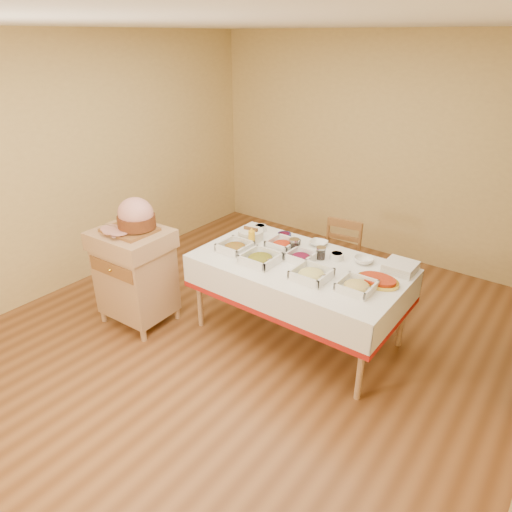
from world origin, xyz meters
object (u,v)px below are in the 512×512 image
at_px(bread_basket, 251,234).
at_px(plate_stack, 400,267).
at_px(mustard_bottle, 252,238).
at_px(preserve_jar_left, 294,246).
at_px(brass_platter, 378,280).
at_px(butcher_cart, 135,271).
at_px(dining_chair, 337,263).
at_px(ham_on_board, 135,217).
at_px(dining_table, 299,279).
at_px(preserve_jar_right, 321,254).

xyz_separation_m(bread_basket, plate_stack, (1.40, 0.22, -0.01)).
bearing_deg(mustard_bottle, preserve_jar_left, 20.78).
height_order(preserve_jar_left, brass_platter, preserve_jar_left).
relative_size(butcher_cart, dining_chair, 1.08).
relative_size(dining_chair, plate_stack, 3.51).
distance_m(ham_on_board, bread_basket, 1.09).
xyz_separation_m(butcher_cart, plate_stack, (2.11, 1.07, 0.26)).
xyz_separation_m(dining_chair, brass_platter, (0.69, -0.68, 0.33)).
xyz_separation_m(dining_table, bread_basket, (-0.64, 0.15, 0.21)).
bearing_deg(preserve_jar_left, bread_basket, -179.05).
bearing_deg(butcher_cart, dining_chair, 46.85).
relative_size(butcher_cart, brass_platter, 2.76).
distance_m(dining_chair, brass_platter, 1.02).
relative_size(dining_table, mustard_bottle, 9.56).
xyz_separation_m(dining_table, brass_platter, (0.69, 0.06, 0.18)).
bearing_deg(brass_platter, dining_chair, 135.29).
bearing_deg(dining_chair, preserve_jar_right, -79.29).
height_order(dining_table, ham_on_board, ham_on_board).
xyz_separation_m(dining_table, mustard_bottle, (-0.53, 0.01, 0.25)).
bearing_deg(mustard_bottle, dining_chair, 54.05).
xyz_separation_m(preserve_jar_right, brass_platter, (0.58, -0.11, -0.03)).
distance_m(dining_chair, preserve_jar_right, 0.69).
distance_m(dining_chair, preserve_jar_left, 0.71).
distance_m(preserve_jar_right, brass_platter, 0.59).
bearing_deg(bread_basket, dining_chair, 42.90).
xyz_separation_m(butcher_cart, preserve_jar_right, (1.47, 0.88, 0.27)).
bearing_deg(ham_on_board, brass_platter, 20.13).
bearing_deg(plate_stack, dining_table, -154.05).
bearing_deg(preserve_jar_left, mustard_bottle, -159.22).
relative_size(ham_on_board, mustard_bottle, 2.48).
distance_m(ham_on_board, plate_stack, 2.33).
height_order(preserve_jar_right, bread_basket, preserve_jar_right).
relative_size(ham_on_board, brass_platter, 1.38).
bearing_deg(preserve_jar_right, ham_on_board, -149.44).
relative_size(butcher_cart, ham_on_board, 2.00).
bearing_deg(plate_stack, preserve_jar_left, -166.88).
height_order(butcher_cart, brass_platter, butcher_cart).
bearing_deg(butcher_cart, ham_on_board, 38.03).
xyz_separation_m(mustard_bottle, plate_stack, (1.29, 0.35, -0.05)).
relative_size(preserve_jar_left, plate_stack, 0.49).
bearing_deg(preserve_jar_right, preserve_jar_left, -176.49).
bearing_deg(dining_chair, bread_basket, -137.10).
bearing_deg(mustard_bottle, butcher_cart, -139.09).
bearing_deg(dining_chair, plate_stack, -26.66).
xyz_separation_m(butcher_cart, brass_platter, (2.05, 0.77, 0.25)).
bearing_deg(dining_table, butcher_cart, -152.59).
bearing_deg(dining_table, plate_stack, 25.95).
distance_m(butcher_cart, brass_platter, 2.20).
distance_m(dining_table, mustard_bottle, 0.59).
bearing_deg(plate_stack, mustard_bottle, -164.58).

